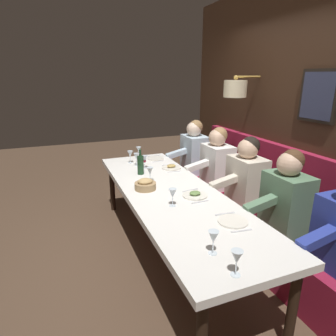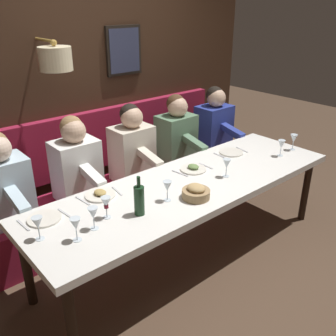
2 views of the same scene
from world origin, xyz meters
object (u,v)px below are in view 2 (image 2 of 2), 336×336
(diner_nearest, at_px, (214,122))
(wine_glass_6, at_px, (106,203))
(diner_far, at_px, (76,161))
(wine_glass_7, at_px, (93,214))
(dining_table, at_px, (190,189))
(wine_glass_3, at_px, (227,164))
(diner_farthest, at_px, (3,182))
(wine_glass_5, at_px, (294,139))
(bread_bowl, at_px, (196,192))
(wine_bottle, at_px, (139,200))
(wine_glass_4, at_px, (76,225))
(wine_glass_2, at_px, (281,145))
(wine_glass_0, at_px, (38,224))
(diner_middle, at_px, (132,145))
(wine_glass_1, at_px, (167,187))
(diner_near, at_px, (177,133))

(diner_nearest, bearing_deg, wine_glass_6, 113.26)
(diner_far, bearing_deg, wine_glass_7, 158.20)
(dining_table, distance_m, wine_glass_3, 0.38)
(diner_nearest, relative_size, wine_glass_7, 4.82)
(diner_farthest, distance_m, wine_glass_5, 2.77)
(bread_bowl, bearing_deg, diner_nearest, -51.75)
(wine_bottle, bearing_deg, wine_glass_4, 89.48)
(bread_bowl, bearing_deg, wine_glass_2, -86.72)
(diner_farthest, xyz_separation_m, wine_glass_0, (-0.84, 0.06, 0.04))
(wine_glass_3, height_order, bread_bowl, wine_glass_3)
(dining_table, xyz_separation_m, wine_glass_5, (-0.14, -1.33, 0.18))
(wine_glass_3, relative_size, wine_bottle, 0.55)
(diner_middle, distance_m, wine_glass_5, 1.65)
(diner_farthest, distance_m, wine_glass_1, 1.34)
(wine_glass_1, distance_m, wine_bottle, 0.29)
(diner_near, xyz_separation_m, wine_glass_5, (-1.02, -0.70, 0.04))
(wine_glass_0, bearing_deg, wine_glass_5, -93.91)
(diner_nearest, height_order, bread_bowl, diner_nearest)
(diner_nearest, bearing_deg, wine_bottle, 118.26)
(wine_glass_2, bearing_deg, bread_bowl, 93.28)
(wine_glass_4, relative_size, wine_glass_6, 1.00)
(dining_table, xyz_separation_m, bread_bowl, (-0.22, 0.15, 0.11))
(dining_table, distance_m, wine_glass_6, 0.86)
(diner_middle, bearing_deg, wine_glass_6, 135.81)
(diner_farthest, xyz_separation_m, wine_glass_1, (-0.99, -0.90, 0.04))
(wine_glass_4, relative_size, wine_glass_7, 1.00)
(wine_glass_3, relative_size, wine_glass_7, 1.00)
(wine_glass_1, xyz_separation_m, wine_glass_2, (-0.04, -1.44, 0.00))
(diner_farthest, relative_size, wine_glass_6, 4.82)
(diner_nearest, height_order, wine_bottle, diner_nearest)
(wine_glass_5, bearing_deg, diner_far, 62.18)
(wine_glass_0, height_order, wine_glass_2, same)
(dining_table, bearing_deg, diner_near, -35.73)
(diner_far, bearing_deg, diner_farthest, 90.00)
(wine_glass_1, height_order, wine_glass_3, same)
(dining_table, relative_size, wine_glass_1, 17.60)
(wine_glass_1, bearing_deg, wine_glass_4, 91.36)
(diner_nearest, xyz_separation_m, diner_near, (0.00, 0.61, 0.00))
(diner_far, distance_m, diner_farthest, 0.65)
(wine_glass_4, distance_m, bread_bowl, 0.99)
(diner_near, xyz_separation_m, wine_glass_7, (-0.96, 1.62, 0.04))
(wine_glass_4, relative_size, bread_bowl, 0.75)
(diner_middle, bearing_deg, wine_glass_5, -128.05)
(dining_table, bearing_deg, wine_glass_5, -95.84)
(diner_middle, height_order, wine_glass_2, diner_middle)
(wine_glass_6, bearing_deg, wine_glass_7, 114.93)
(wine_glass_4, height_order, wine_glass_6, same)
(wine_glass_0, distance_m, wine_glass_5, 2.65)
(wine_glass_7, bearing_deg, wine_glass_2, -91.94)
(wine_glass_2, bearing_deg, wine_glass_3, 87.45)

